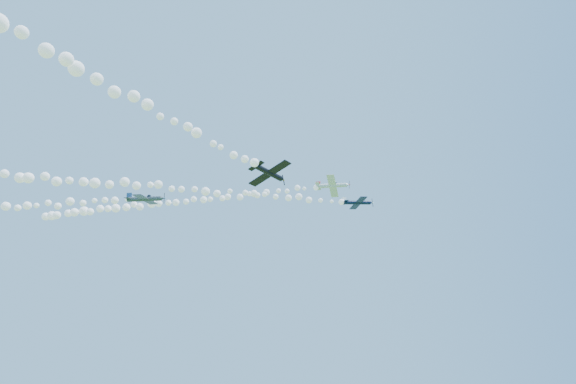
# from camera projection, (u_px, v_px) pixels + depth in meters

# --- Properties ---
(plane_white) EXTENTS (8.05, 8.45, 2.84)m
(plane_white) POSITION_uv_depth(u_px,v_px,m) (333.00, 186.00, 109.18)
(plane_white) COLOR silver
(smoke_trail_white) EXTENTS (73.23, 13.57, 3.33)m
(smoke_trail_white) POSITION_uv_depth(u_px,v_px,m) (172.00, 202.00, 116.85)
(smoke_trail_white) COLOR white
(plane_navy) EXTENTS (6.63, 7.02, 1.78)m
(plane_navy) POSITION_uv_depth(u_px,v_px,m) (358.00, 203.00, 96.74)
(plane_navy) COLOR #0B1634
(smoke_trail_navy) EXTENTS (69.08, 20.86, 2.64)m
(smoke_trail_navy) POSITION_uv_depth(u_px,v_px,m) (166.00, 187.00, 89.93)
(smoke_trail_navy) COLOR white
(plane_grey) EXTENTS (7.95, 8.16, 2.50)m
(plane_grey) POSITION_uv_depth(u_px,v_px,m) (146.00, 199.00, 92.62)
(plane_grey) COLOR #343F4C
(plane_black) EXTENTS (6.97, 6.70, 2.12)m
(plane_black) POSITION_uv_depth(u_px,v_px,m) (269.00, 173.00, 74.04)
(plane_black) COLOR black
(smoke_trail_black) EXTENTS (42.50, 60.16, 2.96)m
(smoke_trail_black) POSITION_uv_depth(u_px,v_px,m) (12.00, 31.00, 46.90)
(smoke_trail_black) COLOR white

